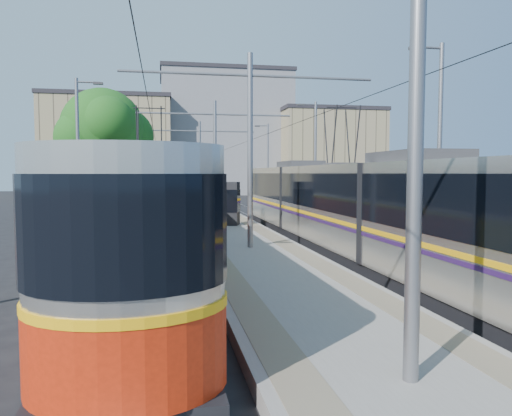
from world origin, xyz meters
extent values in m
plane|color=black|center=(0.00, 0.00, 0.00)|extent=(160.00, 160.00, 0.00)
cube|color=gray|center=(0.00, 17.00, 0.15)|extent=(4.00, 50.00, 0.30)
cube|color=gray|center=(-1.45, 17.00, 0.30)|extent=(0.70, 50.00, 0.01)
cube|color=gray|center=(1.45, 17.00, 0.30)|extent=(0.70, 50.00, 0.01)
cube|color=gray|center=(-4.32, 17.00, 0.01)|extent=(0.07, 70.00, 0.03)
cube|color=gray|center=(-2.88, 17.00, 0.01)|extent=(0.07, 70.00, 0.03)
cube|color=gray|center=(2.88, 17.00, 0.01)|extent=(0.07, 70.00, 0.03)
cube|color=gray|center=(4.32, 17.00, 0.01)|extent=(0.07, 70.00, 0.03)
cube|color=silver|center=(-3.60, -3.00, 0.01)|extent=(1.20, 5.00, 0.01)
cube|color=black|center=(-3.60, 9.93, 0.20)|extent=(2.30, 28.80, 0.40)
cube|color=beige|center=(-3.60, 9.93, 1.85)|extent=(2.40, 27.20, 2.90)
cube|color=black|center=(-3.60, 9.93, 2.35)|extent=(2.43, 27.20, 1.30)
cube|color=#E6A30C|center=(-3.60, 9.93, 1.45)|extent=(2.43, 27.20, 0.12)
cube|color=red|center=(-3.60, 9.93, 0.95)|extent=(2.42, 27.20, 1.10)
cube|color=#2D2D30|center=(-3.60, 9.93, 3.45)|extent=(1.68, 3.00, 0.30)
cube|color=black|center=(3.60, 8.36, 0.20)|extent=(2.30, 28.42, 0.40)
cube|color=beige|center=(3.60, 8.36, 1.85)|extent=(2.40, 26.82, 2.90)
cube|color=black|center=(3.60, 8.36, 2.35)|extent=(2.43, 26.82, 1.30)
cube|color=#DC9A0B|center=(3.60, 8.36, 1.45)|extent=(2.43, 26.82, 0.12)
cube|color=#291241|center=(3.60, 8.36, 1.30)|extent=(2.43, 26.82, 0.10)
cube|color=#2D2D30|center=(3.60, 8.36, 3.45)|extent=(1.68, 3.00, 0.30)
cylinder|color=slate|center=(0.00, -4.00, 3.80)|extent=(0.20, 0.20, 7.00)
cylinder|color=slate|center=(0.00, 8.00, 3.80)|extent=(0.20, 0.20, 7.00)
cylinder|color=slate|center=(0.00, 8.00, 6.50)|extent=(9.20, 0.10, 0.10)
cylinder|color=slate|center=(0.00, 20.00, 3.80)|extent=(0.20, 0.20, 7.00)
cylinder|color=slate|center=(0.00, 20.00, 6.50)|extent=(9.20, 0.10, 0.10)
cylinder|color=slate|center=(0.00, 32.00, 3.80)|extent=(0.20, 0.20, 7.00)
cylinder|color=slate|center=(0.00, 32.00, 6.50)|extent=(9.20, 0.10, 0.10)
cylinder|color=black|center=(-3.60, 17.00, 5.55)|extent=(0.02, 70.00, 0.02)
cylinder|color=black|center=(3.60, 17.00, 5.55)|extent=(0.02, 70.00, 0.02)
cylinder|color=slate|center=(-7.50, 18.00, 4.00)|extent=(0.18, 0.18, 8.00)
cube|color=#2D2D30|center=(-6.40, 18.00, 7.75)|extent=(0.50, 0.22, 0.12)
cylinder|color=slate|center=(-7.50, 34.00, 4.00)|extent=(0.18, 0.18, 8.00)
cube|color=#2D2D30|center=(-6.40, 34.00, 7.75)|extent=(0.50, 0.22, 0.12)
cylinder|color=slate|center=(7.50, 8.00, 4.00)|extent=(0.18, 0.18, 8.00)
cube|color=#2D2D30|center=(6.40, 8.00, 7.75)|extent=(0.50, 0.22, 0.12)
cylinder|color=slate|center=(7.50, 24.00, 4.00)|extent=(0.18, 0.18, 8.00)
cube|color=#2D2D30|center=(6.40, 24.00, 7.75)|extent=(0.50, 0.22, 0.12)
cylinder|color=slate|center=(7.50, 40.00, 4.00)|extent=(0.18, 0.18, 8.00)
cube|color=#2D2D30|center=(6.40, 40.00, 7.75)|extent=(0.50, 0.22, 0.12)
cube|color=black|center=(0.48, 15.87, 1.43)|extent=(0.86, 1.11, 2.25)
cube|color=black|center=(0.48, 15.87, 1.57)|extent=(0.91, 1.16, 1.18)
cylinder|color=#382314|center=(-6.73, 22.67, 1.72)|extent=(0.47, 0.47, 3.44)
sphere|color=#1B4E16|center=(-6.73, 22.67, 5.69)|extent=(5.16, 5.16, 5.16)
sphere|color=#1B4E16|center=(-5.45, 23.53, 5.37)|extent=(3.65, 3.65, 3.65)
cube|color=gray|center=(-10.00, 60.00, 6.29)|extent=(16.00, 12.00, 12.57)
cube|color=#262328|center=(-10.00, 60.00, 12.82)|extent=(16.32, 12.24, 0.50)
cube|color=gray|center=(6.00, 64.00, 8.51)|extent=(18.00, 14.00, 17.02)
cube|color=#262328|center=(6.00, 64.00, 17.27)|extent=(18.36, 14.28, 0.50)
cube|color=gray|center=(20.00, 58.00, 5.72)|extent=(14.00, 10.00, 11.44)
cube|color=#262328|center=(20.00, 58.00, 11.69)|extent=(14.28, 10.20, 0.50)
camera|label=1|loc=(-3.17, -9.86, 3.01)|focal=35.00mm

